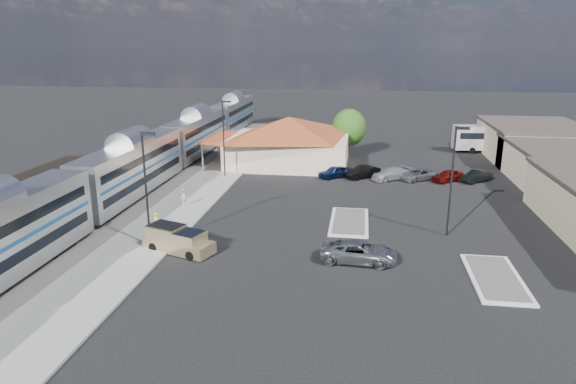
# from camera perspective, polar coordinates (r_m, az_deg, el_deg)

# --- Properties ---
(ground) EXTENTS (280.00, 280.00, 0.00)m
(ground) POSITION_cam_1_polar(r_m,az_deg,el_deg) (43.85, 1.50, -4.03)
(ground) COLOR black
(ground) RESTS_ON ground
(railbed) EXTENTS (16.00, 100.00, 0.12)m
(railbed) POSITION_cam_1_polar(r_m,az_deg,el_deg) (57.29, -18.83, 0.00)
(railbed) COLOR #4C4944
(railbed) RESTS_ON ground
(platform) EXTENTS (5.50, 92.00, 0.18)m
(platform) POSITION_cam_1_polar(r_m,az_deg,el_deg) (52.02, -10.94, -0.96)
(platform) COLOR gray
(platform) RESTS_ON ground
(passenger_train) EXTENTS (3.00, 104.00, 5.55)m
(passenger_train) POSITION_cam_1_polar(r_m,az_deg,el_deg) (54.16, -16.87, 2.35)
(passenger_train) COLOR silver
(passenger_train) RESTS_ON ground
(freight_cars) EXTENTS (2.80, 46.00, 4.00)m
(freight_cars) POSITION_cam_1_polar(r_m,az_deg,el_deg) (52.03, -25.68, -0.18)
(freight_cars) COLOR black
(freight_cars) RESTS_ON ground
(station_depot) EXTENTS (18.35, 12.24, 6.20)m
(station_depot) POSITION_cam_1_polar(r_m,az_deg,el_deg) (66.65, 0.07, 5.75)
(station_depot) COLOR beige
(station_depot) RESTS_ON ground
(traffic_island_south) EXTENTS (3.30, 7.50, 0.21)m
(traffic_island_south) POSITION_cam_1_polar(r_m,az_deg,el_deg) (45.44, 6.82, -3.27)
(traffic_island_south) COLOR silver
(traffic_island_south) RESTS_ON ground
(traffic_island_north) EXTENTS (3.30, 7.50, 0.21)m
(traffic_island_north) POSITION_cam_1_polar(r_m,az_deg,el_deg) (37.30, 22.07, -8.83)
(traffic_island_north) COLOR silver
(traffic_island_north) RESTS_ON ground
(lamp_plat_s) EXTENTS (1.08, 0.25, 9.00)m
(lamp_plat_s) POSITION_cam_1_polar(r_m,az_deg,el_deg) (39.49, -15.44, 1.22)
(lamp_plat_s) COLOR black
(lamp_plat_s) RESTS_ON ground
(lamp_plat_n) EXTENTS (1.08, 0.25, 9.00)m
(lamp_plat_n) POSITION_cam_1_polar(r_m,az_deg,el_deg) (59.82, -7.10, 6.59)
(lamp_plat_n) COLOR black
(lamp_plat_n) RESTS_ON ground
(lamp_lot) EXTENTS (1.08, 0.25, 9.00)m
(lamp_lot) POSITION_cam_1_polar(r_m,az_deg,el_deg) (42.67, 17.91, 2.11)
(lamp_lot) COLOR black
(lamp_lot) RESTS_ON ground
(tree_depot) EXTENTS (4.71, 4.71, 6.63)m
(tree_depot) POSITION_cam_1_polar(r_m,az_deg,el_deg) (71.78, 6.80, 7.11)
(tree_depot) COLOR #382314
(tree_depot) RESTS_ON ground
(pickup_truck) EXTENTS (5.80, 3.71, 1.88)m
(pickup_truck) POSITION_cam_1_polar(r_m,az_deg,el_deg) (39.53, -12.03, -5.31)
(pickup_truck) COLOR tan
(pickup_truck) RESTS_ON ground
(suv) EXTENTS (5.64, 2.85, 1.53)m
(suv) POSITION_cam_1_polar(r_m,az_deg,el_deg) (37.33, 7.87, -6.61)
(suv) COLOR #96989E
(suv) RESTS_ON ground
(coach_bus) EXTENTS (12.19, 3.88, 3.84)m
(coach_bus) POSITION_cam_1_polar(r_m,az_deg,el_deg) (80.30, 22.11, 5.68)
(coach_bus) COLOR silver
(coach_bus) RESTS_ON ground
(person_a) EXTENTS (0.69, 0.83, 1.93)m
(person_a) POSITION_cam_1_polar(r_m,az_deg,el_deg) (42.82, -14.34, -3.42)
(person_a) COLOR #AEC23C
(person_a) RESTS_ON platform
(person_b) EXTENTS (0.74, 0.88, 1.64)m
(person_b) POSITION_cam_1_polar(r_m,az_deg,el_deg) (50.12, -11.64, -0.57)
(person_b) COLOR white
(person_b) RESTS_ON platform
(parked_car_a) EXTENTS (4.33, 3.82, 1.42)m
(parked_car_a) POSITION_cam_1_polar(r_m,az_deg,el_deg) (60.45, 5.26, 2.26)
(parked_car_a) COLOR #0B1839
(parked_car_a) RESTS_ON ground
(parked_car_b) EXTENTS (4.35, 4.03, 1.45)m
(parked_car_b) POSITION_cam_1_polar(r_m,az_deg,el_deg) (60.66, 8.29, 2.22)
(parked_car_b) COLOR black
(parked_car_b) RESTS_ON ground
(parked_car_c) EXTENTS (5.07, 4.51, 1.41)m
(parked_car_c) POSITION_cam_1_polar(r_m,az_deg,el_deg) (60.47, 11.32, 2.01)
(parked_car_c) COLOR silver
(parked_car_c) RESTS_ON ground
(parked_car_d) EXTENTS (5.00, 4.46, 1.29)m
(parked_car_d) POSITION_cam_1_polar(r_m,az_deg,el_deg) (61.05, 14.31, 1.90)
(parked_car_d) COLOR gray
(parked_car_d) RESTS_ON ground
(parked_car_e) EXTENTS (4.11, 3.75, 1.36)m
(parked_car_e) POSITION_cam_1_polar(r_m,az_deg,el_deg) (61.18, 17.31, 1.73)
(parked_car_e) COLOR maroon
(parked_car_e) RESTS_ON ground
(parked_car_f) EXTENTS (4.02, 3.66, 1.33)m
(parked_car_f) POSITION_cam_1_polar(r_m,az_deg,el_deg) (62.07, 20.19, 1.65)
(parked_car_f) COLOR black
(parked_car_f) RESTS_ON ground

